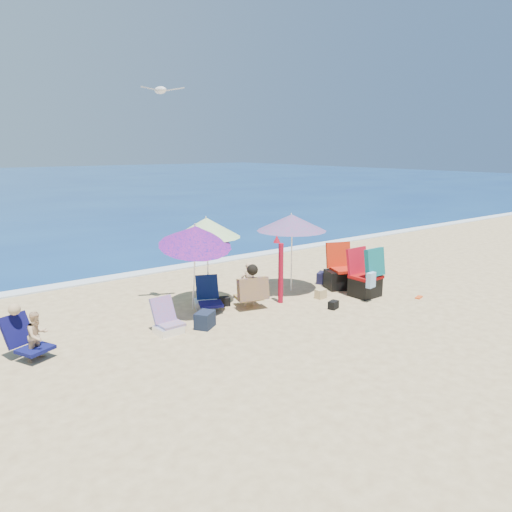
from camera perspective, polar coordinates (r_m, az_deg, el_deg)
ground at (r=10.37m, az=4.70°, el=-6.67°), size 120.00×120.00×0.00m
foam at (r=14.41m, az=-8.95°, el=-1.27°), size 120.00×0.50×0.04m
umbrella_turquoise at (r=11.70m, az=4.08°, el=3.82°), size 1.84×1.84×1.87m
umbrella_striped at (r=10.70m, az=-5.67°, el=3.25°), size 1.50×1.50×1.94m
umbrella_blue at (r=10.01m, az=-6.92°, el=2.28°), size 1.83×1.87×2.00m
furled_umbrella at (r=10.96m, az=2.75°, el=-1.21°), size 0.25×0.41×1.47m
chair_navy at (r=10.77m, az=-5.58°, el=-4.96°), size 0.73×0.94×0.68m
chair_rainbow at (r=9.49m, az=-10.05°, el=-7.60°), size 0.52×0.58×0.63m
camp_chair_left at (r=12.32m, az=9.52°, el=-2.14°), size 0.89×0.86×1.10m
camp_chair_right at (r=11.72m, az=12.43°, el=-2.56°), size 0.69×0.80×1.16m
person_center at (r=10.67m, az=-0.65°, el=-3.43°), size 0.74×0.74×0.98m
person_left at (r=8.92m, az=-24.05°, el=-8.20°), size 0.77×0.87×0.90m
bag_navy_a at (r=9.63m, az=-5.85°, el=-7.24°), size 0.49×0.46×0.31m
bag_black_a at (r=10.90m, az=-3.71°, el=-5.19°), size 0.31×0.27×0.19m
bag_tan at (r=11.50m, az=7.38°, el=-4.29°), size 0.26×0.20×0.21m
bag_navy_b at (r=12.75m, az=7.69°, el=-2.47°), size 0.46×0.43×0.28m
bag_black_b at (r=10.80m, az=8.81°, el=-5.53°), size 0.26×0.21×0.17m
orange_item at (r=12.03m, az=18.07°, el=-4.50°), size 0.26×0.17×0.03m
seagull at (r=10.47m, az=-10.82°, el=18.09°), size 0.82×0.47×0.14m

